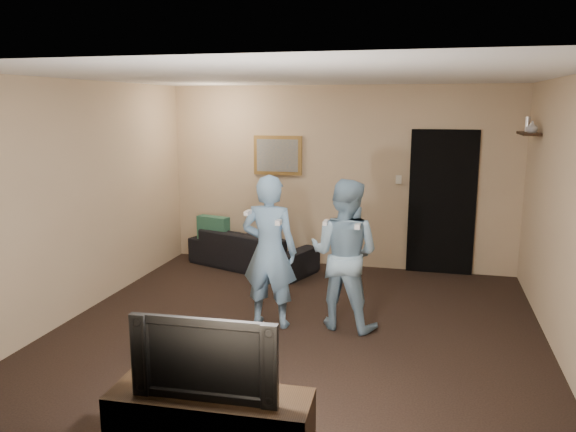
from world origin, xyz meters
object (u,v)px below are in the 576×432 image
(wii_player_right, at_px, (344,254))
(wii_player_left, at_px, (269,251))
(sofa, at_px, (252,249))
(tv_console, at_px, (211,427))
(television, at_px, (209,354))

(wii_player_right, bearing_deg, wii_player_left, -168.28)
(sofa, relative_size, wii_player_left, 1.15)
(tv_console, height_order, wii_player_right, wii_player_right)
(sofa, height_order, wii_player_left, wii_player_left)
(sofa, height_order, television, television)
(wii_player_right, bearing_deg, tv_console, -100.95)
(television, relative_size, wii_player_right, 0.60)
(sofa, relative_size, tv_console, 1.40)
(television, distance_m, wii_player_right, 2.57)
(tv_console, xyz_separation_m, wii_player_left, (-0.28, 2.36, 0.56))
(wii_player_left, bearing_deg, television, -83.24)
(television, distance_m, wii_player_left, 2.38)
(television, height_order, wii_player_right, wii_player_right)
(sofa, bearing_deg, wii_player_right, 151.29)
(tv_console, distance_m, wii_player_right, 2.63)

